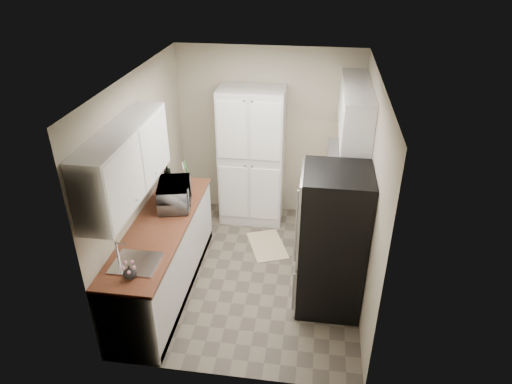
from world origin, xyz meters
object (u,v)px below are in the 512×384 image
Objects in this scene: electric_range at (332,230)px; microwave at (175,195)px; refrigerator at (332,242)px; pantry_cabinet at (252,157)px; wine_bottle at (168,177)px; toaster_oven at (343,166)px.

microwave is (-1.91, -0.40, 0.59)m from electric_range.
refrigerator is 1.93m from microwave.
refrigerator is at bearing -56.54° from pantry_cabinet.
wine_bottle is (-2.08, 0.79, 0.24)m from refrigerator.
microwave is at bearing 167.93° from refrigerator.
refrigerator is 4.95× the size of wine_bottle.
pantry_cabinet reaches higher than microwave.
refrigerator is at bearing -92.48° from electric_range.
microwave is 1.55× the size of toaster_oven.
electric_range reaches higher than toaster_oven.
refrigerator is at bearing -114.98° from microwave.
electric_range is 2.04m from microwave.
toaster_oven is at bearing -7.09° from pantry_cabinet.
electric_range is 2.10× the size of microwave.
pantry_cabinet is 5.83× the size of wine_bottle.
electric_range is 0.66× the size of refrigerator.
pantry_cabinet is 2.07m from refrigerator.
wine_bottle is at bearing 179.14° from toaster_oven.
refrigerator is (-0.03, -0.80, 0.37)m from electric_range.
microwave is at bearing -118.95° from pantry_cabinet.
electric_range is (1.17, -0.93, -0.52)m from pantry_cabinet.
wine_bottle is (-0.94, -0.93, 0.09)m from pantry_cabinet.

